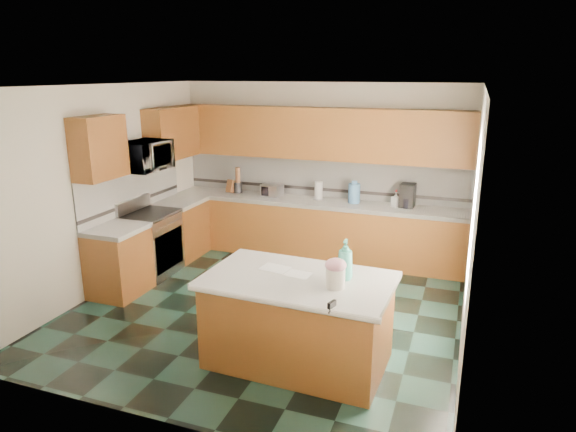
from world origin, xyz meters
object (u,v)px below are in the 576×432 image
at_px(island_base, 298,323).
at_px(coffee_maker, 407,195).
at_px(toaster_oven, 272,190).
at_px(treat_jar, 335,278).
at_px(soap_bottle_island, 345,260).
at_px(island_top, 298,280).
at_px(knife_block, 231,186).

bearing_deg(island_base, coffee_maker, 80.51).
bearing_deg(toaster_oven, island_base, -52.62).
relative_size(treat_jar, toaster_oven, 0.59).
bearing_deg(treat_jar, island_base, 160.75).
bearing_deg(toaster_oven, treat_jar, -47.77).
height_order(island_base, soap_bottle_island, soap_bottle_island).
height_order(island_top, soap_bottle_island, soap_bottle_island).
xyz_separation_m(island_top, treat_jar, (0.40, -0.10, 0.12)).
relative_size(soap_bottle_island, coffee_maker, 1.14).
bearing_deg(soap_bottle_island, knife_block, 132.23).
height_order(treat_jar, soap_bottle_island, soap_bottle_island).
bearing_deg(knife_block, soap_bottle_island, -32.75).
bearing_deg(knife_block, treat_jar, -35.16).
distance_m(island_top, toaster_oven, 3.42).
height_order(island_base, treat_jar, treat_jar).
bearing_deg(coffee_maker, island_top, -97.07).
bearing_deg(toaster_oven, island_top, -52.62).
bearing_deg(island_base, soap_bottle_island, 17.15).
height_order(soap_bottle_island, coffee_maker, soap_bottle_island).
relative_size(island_base, soap_bottle_island, 4.31).
distance_m(knife_block, coffee_maker, 2.86).
height_order(island_base, island_top, island_top).
height_order(knife_block, toaster_oven, knife_block).
height_order(treat_jar, coffee_maker, coffee_maker).
relative_size(island_top, soap_bottle_island, 4.56).
bearing_deg(island_top, treat_jar, -12.36).
relative_size(knife_block, toaster_oven, 0.65).
distance_m(soap_bottle_island, toaster_oven, 3.53).
distance_m(island_top, coffee_maker, 3.18).
bearing_deg(treat_jar, toaster_oven, 116.03).
xyz_separation_m(island_base, coffee_maker, (0.64, 3.10, 0.67)).
bearing_deg(soap_bottle_island, treat_jar, -98.97).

